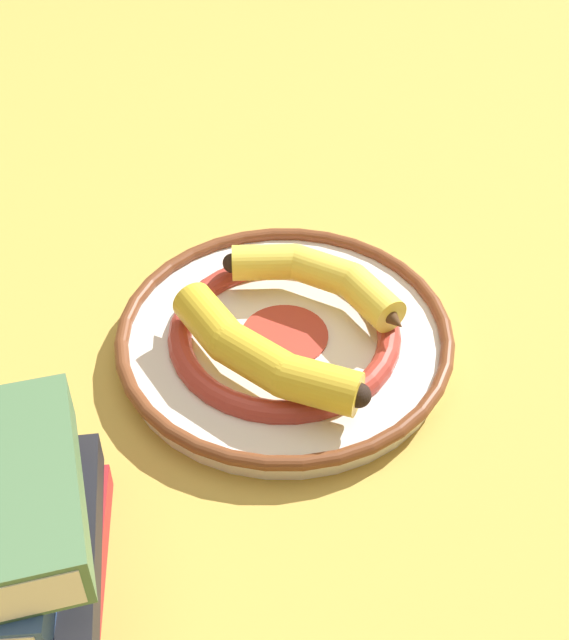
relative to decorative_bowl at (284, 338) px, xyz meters
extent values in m
plane|color=gold|center=(-0.04, -0.02, -0.02)|extent=(2.80, 2.80, 0.00)
cylinder|color=white|center=(0.00, 0.00, -0.01)|extent=(0.29, 0.29, 0.02)
torus|color=#AD382D|center=(0.00, 0.00, 0.01)|extent=(0.21, 0.21, 0.02)
cylinder|color=#AD382D|center=(0.00, 0.00, 0.00)|extent=(0.08, 0.08, 0.00)
torus|color=brown|center=(0.00, 0.00, 0.01)|extent=(0.30, 0.30, 0.01)
cylinder|color=gold|center=(0.02, -0.06, 0.03)|extent=(0.07, 0.07, 0.04)
cylinder|color=gold|center=(0.06, -0.02, 0.03)|extent=(0.07, 0.07, 0.04)
cylinder|color=gold|center=(0.09, 0.04, 0.03)|extent=(0.05, 0.07, 0.04)
sphere|color=gold|center=(0.04, -0.04, 0.03)|extent=(0.04, 0.04, 0.04)
sphere|color=gold|center=(0.08, 0.01, 0.03)|extent=(0.04, 0.04, 0.04)
cone|color=#472D19|center=(0.00, -0.08, 0.03)|extent=(0.04, 0.04, 0.03)
sphere|color=black|center=(0.09, 0.07, 0.03)|extent=(0.02, 0.02, 0.02)
cylinder|color=yellow|center=(-0.02, 0.07, 0.03)|extent=(0.07, 0.06, 0.03)
cylinder|color=yellow|center=(-0.06, 0.03, 0.03)|extent=(0.05, 0.07, 0.03)
cylinder|color=yellow|center=(-0.06, -0.03, 0.03)|extent=(0.04, 0.06, 0.03)
sphere|color=yellow|center=(-0.05, 0.06, 0.03)|extent=(0.03, 0.03, 0.03)
sphere|color=yellow|center=(-0.07, 0.00, 0.03)|extent=(0.03, 0.03, 0.03)
cone|color=#472D19|center=(0.00, 0.09, 0.03)|extent=(0.04, 0.04, 0.03)
sphere|color=black|center=(-0.06, -0.05, 0.03)|extent=(0.02, 0.02, 0.02)
camera|label=1|loc=(0.57, 0.06, 0.56)|focal=50.00mm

